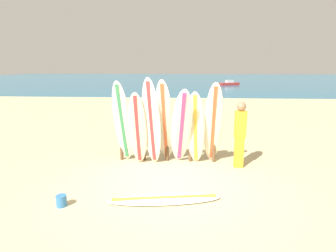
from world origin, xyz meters
The scene contains 14 objects.
ground_plane centered at (0.00, 0.00, 0.00)m, with size 120.00×120.00×0.00m, color #CCB784.
ocean_water centered at (0.00, 58.00, 0.00)m, with size 120.00×80.00×0.01m, color #196B93.
surfboard_rack centered at (-0.31, 1.76, 0.71)m, with size 2.70×0.09×1.19m.
surfboard_leaning_far_left centered at (-1.49, 1.48, 1.14)m, with size 0.55×0.78×2.27m.
surfboard_leaning_left centered at (-1.06, 1.33, 1.00)m, with size 0.49×0.56×1.99m.
surfboard_leaning_center_left centered at (-0.69, 1.32, 1.18)m, with size 0.58×0.68×2.36m.
surfboard_leaning_center centered at (-0.36, 1.44, 1.16)m, with size 0.52×1.06×2.32m.
surfboard_leaning_center_right centered at (0.09, 1.32, 1.05)m, with size 0.70×1.14×2.11m.
surfboard_leaning_right centered at (0.46, 1.48, 1.00)m, with size 0.57×0.64×2.01m.
surfboard_leaning_far_right centered at (0.92, 1.50, 1.13)m, with size 0.51×0.93×2.25m.
surfboard_lying_on_sand centered at (-0.18, -0.64, 0.04)m, with size 2.31×0.88×0.08m.
beachgoer_standing centered at (1.60, 1.38, 0.96)m, with size 0.29×0.24×1.74m.
small_boat_offshore centered at (6.14, 35.34, 0.26)m, with size 3.06×2.10×0.71m.
sand_bucket centered at (-2.11, -1.01, 0.11)m, with size 0.20×0.20×0.22m, color #3372B2.
Camera 1 is at (0.27, -5.68, 2.60)m, focal length 29.61 mm.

